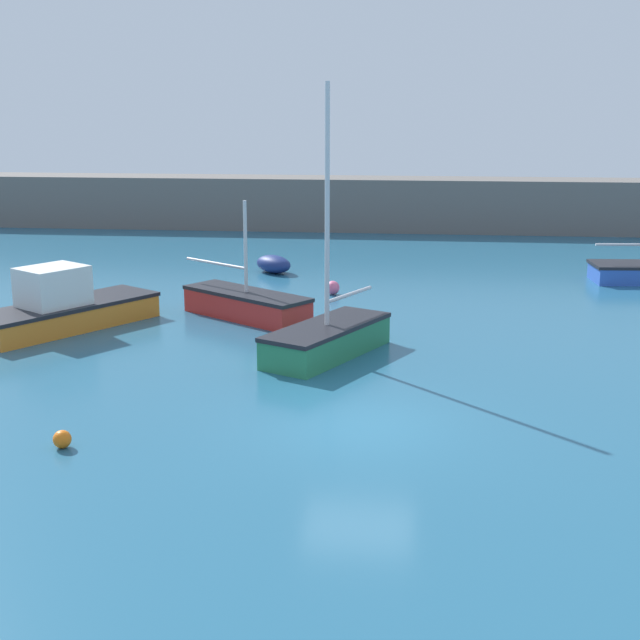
# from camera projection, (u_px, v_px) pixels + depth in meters

# --- Properties ---
(ground_plane) EXTENTS (120.00, 120.00, 0.20)m
(ground_plane) POSITION_uv_depth(u_px,v_px,m) (359.00, 430.00, 19.65)
(ground_plane) COLOR #235B7A
(harbor_breakwater) EXTENTS (56.89, 3.13, 2.86)m
(harbor_breakwater) POSITION_uv_depth(u_px,v_px,m) (397.00, 204.00, 49.36)
(harbor_breakwater) COLOR #66605B
(harbor_breakwater) RESTS_ON ground_plane
(sailboat_tall_mast) EXTENTS (3.47, 4.75, 7.47)m
(sailboat_tall_mast) POSITION_uv_depth(u_px,v_px,m) (327.00, 338.00, 24.91)
(sailboat_tall_mast) COLOR #287A4C
(sailboat_tall_mast) RESTS_ON ground_plane
(sailboat_twin_hulled) EXTENTS (4.77, 3.95, 3.87)m
(sailboat_twin_hulled) POSITION_uv_depth(u_px,v_px,m) (247.00, 304.00, 29.30)
(sailboat_twin_hulled) COLOR red
(sailboat_twin_hulled) RESTS_ON ground_plane
(fishing_dinghy_green) EXTENTS (2.07, 2.02, 0.74)m
(fishing_dinghy_green) POSITION_uv_depth(u_px,v_px,m) (273.00, 264.00, 37.08)
(fishing_dinghy_green) COLOR navy
(fishing_dinghy_green) RESTS_ON ground_plane
(motorboat_with_cabin) EXTENTS (4.94, 6.08, 2.02)m
(motorboat_with_cabin) POSITION_uv_depth(u_px,v_px,m) (63.00, 308.00, 27.83)
(motorboat_with_cabin) COLOR orange
(motorboat_with_cabin) RESTS_ON ground_plane
(mooring_buoy_orange) EXTENTS (0.38, 0.38, 0.38)m
(mooring_buoy_orange) POSITION_uv_depth(u_px,v_px,m) (62.00, 439.00, 18.31)
(mooring_buoy_orange) COLOR orange
(mooring_buoy_orange) RESTS_ON ground_plane
(mooring_buoy_pink) EXTENTS (0.51, 0.51, 0.51)m
(mooring_buoy_pink) POSITION_uv_depth(u_px,v_px,m) (333.00, 288.00, 32.91)
(mooring_buoy_pink) COLOR #EA668C
(mooring_buoy_pink) RESTS_ON ground_plane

